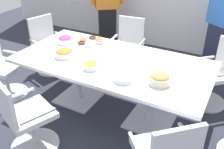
# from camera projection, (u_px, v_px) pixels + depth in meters

# --- Properties ---
(ground_plane) EXTENTS (10.00, 10.00, 0.01)m
(ground_plane) POSITION_uv_depth(u_px,v_px,m) (112.00, 109.00, 3.53)
(ground_plane) COLOR #2D303D
(conference_table) EXTENTS (2.40, 1.20, 0.75)m
(conference_table) POSITION_uv_depth(u_px,v_px,m) (112.00, 69.00, 3.22)
(conference_table) COLOR white
(conference_table) RESTS_ON ground
(office_chair_0) EXTENTS (0.70, 0.70, 0.91)m
(office_chair_0) POSITION_uv_depth(u_px,v_px,m) (25.00, 120.00, 2.71)
(office_chair_0) COLOR silver
(office_chair_0) RESTS_ON ground
(office_chair_3) EXTENTS (0.76, 0.76, 0.91)m
(office_chair_3) POSITION_uv_depth(u_px,v_px,m) (214.00, 77.00, 3.49)
(office_chair_3) COLOR silver
(office_chair_3) RESTS_ON ground
(office_chair_4) EXTENTS (0.59, 0.59, 0.91)m
(office_chair_4) POSITION_uv_depth(u_px,v_px,m) (128.00, 49.00, 4.28)
(office_chair_4) COLOR silver
(office_chair_4) RESTS_ON ground
(office_chair_5) EXTENTS (0.67, 0.67, 0.91)m
(office_chair_5) POSITION_uv_depth(u_px,v_px,m) (49.00, 47.00, 4.34)
(office_chair_5) COLOR silver
(office_chair_5) RESTS_ON ground
(office_chair_6) EXTENTS (0.61, 0.61, 0.91)m
(office_chair_6) POSITION_uv_depth(u_px,v_px,m) (1.00, 70.00, 3.66)
(office_chair_6) COLOR silver
(office_chair_6) RESTS_ON ground
(person_standing_0) EXTENTS (0.53, 0.45, 1.77)m
(person_standing_0) POSITION_uv_depth(u_px,v_px,m) (107.00, 4.00, 4.81)
(person_standing_0) COLOR black
(person_standing_0) RESTS_ON ground
(person_standing_1) EXTENTS (0.55, 0.43, 1.84)m
(person_standing_1) POSITION_uv_depth(u_px,v_px,m) (222.00, 19.00, 3.88)
(person_standing_1) COLOR #232842
(person_standing_1) RESTS_ON ground
(snack_bowl_chips_yellow) EXTENTS (0.18, 0.18, 0.10)m
(snack_bowl_chips_yellow) POSITION_uv_depth(u_px,v_px,m) (91.00, 65.00, 2.95)
(snack_bowl_chips_yellow) COLOR white
(snack_bowl_chips_yellow) RESTS_ON conference_table
(snack_bowl_candy_mix) EXTENTS (0.21, 0.21, 0.11)m
(snack_bowl_candy_mix) POSITION_uv_depth(u_px,v_px,m) (65.00, 40.00, 3.60)
(snack_bowl_candy_mix) COLOR white
(snack_bowl_candy_mix) RESTS_ON conference_table
(snack_bowl_pretzels) EXTENTS (0.24, 0.24, 0.10)m
(snack_bowl_pretzels) POSITION_uv_depth(u_px,v_px,m) (64.00, 53.00, 3.22)
(snack_bowl_pretzels) COLOR white
(snack_bowl_pretzels) RESTS_ON conference_table
(snack_bowl_cookies) EXTENTS (0.23, 0.23, 0.12)m
(snack_bowl_cookies) POSITION_uv_depth(u_px,v_px,m) (160.00, 79.00, 2.66)
(snack_bowl_cookies) COLOR beige
(snack_bowl_cookies) RESTS_ON conference_table
(donut_platter) EXTENTS (0.38, 0.37, 0.04)m
(donut_platter) POSITION_uv_depth(u_px,v_px,m) (91.00, 41.00, 3.63)
(donut_platter) COLOR white
(donut_platter) RESTS_ON conference_table
(plate_stack) EXTENTS (0.20, 0.20, 0.05)m
(plate_stack) POSITION_uv_depth(u_px,v_px,m) (123.00, 79.00, 2.72)
(plate_stack) COLOR white
(plate_stack) RESTS_ON conference_table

